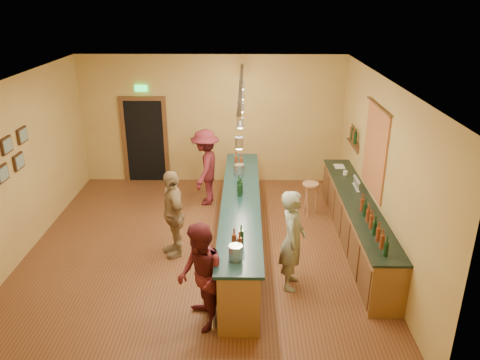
{
  "coord_description": "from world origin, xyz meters",
  "views": [
    {
      "loc": [
        0.85,
        -7.82,
        4.58
      ],
      "look_at": [
        0.74,
        0.2,
        1.33
      ],
      "focal_mm": 35.0,
      "sensor_mm": 36.0,
      "label": 1
    }
  ],
  "objects_px": {
    "bartender": "(292,240)",
    "customer_a": "(200,277)",
    "tasting_bar": "(241,220)",
    "customer_c": "(206,167)",
    "customer_b": "(173,213)",
    "back_counter": "(356,222)",
    "bar_stool": "(310,189)"
  },
  "relations": [
    {
      "from": "tasting_bar",
      "to": "customer_a",
      "type": "height_order",
      "value": "customer_a"
    },
    {
      "from": "back_counter",
      "to": "customer_b",
      "type": "height_order",
      "value": "customer_b"
    },
    {
      "from": "customer_b",
      "to": "tasting_bar",
      "type": "bearing_deg",
      "value": 75.07
    },
    {
      "from": "customer_a",
      "to": "tasting_bar",
      "type": "bearing_deg",
      "value": 147.51
    },
    {
      "from": "back_counter",
      "to": "bar_stool",
      "type": "distance_m",
      "value": 1.51
    },
    {
      "from": "customer_a",
      "to": "bartender",
      "type": "bearing_deg",
      "value": 107.39
    },
    {
      "from": "customer_b",
      "to": "bar_stool",
      "type": "height_order",
      "value": "customer_b"
    },
    {
      "from": "tasting_bar",
      "to": "customer_b",
      "type": "height_order",
      "value": "customer_b"
    },
    {
      "from": "bartender",
      "to": "customer_b",
      "type": "xyz_separation_m",
      "value": [
        -2.08,
        0.99,
        -0.03
      ]
    },
    {
      "from": "customer_c",
      "to": "back_counter",
      "type": "bearing_deg",
      "value": 66.48
    },
    {
      "from": "tasting_bar",
      "to": "customer_a",
      "type": "distance_m",
      "value": 2.27
    },
    {
      "from": "customer_b",
      "to": "bartender",
      "type": "bearing_deg",
      "value": 40.58
    },
    {
      "from": "back_counter",
      "to": "tasting_bar",
      "type": "relative_size",
      "value": 0.89
    },
    {
      "from": "customer_b",
      "to": "customer_c",
      "type": "xyz_separation_m",
      "value": [
        0.41,
        2.28,
        0.05
      ]
    },
    {
      "from": "bartender",
      "to": "bar_stool",
      "type": "xyz_separation_m",
      "value": [
        0.64,
        2.7,
        -0.26
      ]
    },
    {
      "from": "back_counter",
      "to": "bar_stool",
      "type": "xyz_separation_m",
      "value": [
        -0.72,
        1.33,
        0.11
      ]
    },
    {
      "from": "tasting_bar",
      "to": "customer_a",
      "type": "xyz_separation_m",
      "value": [
        -0.55,
        -2.2,
        0.21
      ]
    },
    {
      "from": "customer_a",
      "to": "customer_c",
      "type": "height_order",
      "value": "customer_c"
    },
    {
      "from": "back_counter",
      "to": "customer_c",
      "type": "relative_size",
      "value": 2.59
    },
    {
      "from": "tasting_bar",
      "to": "bartender",
      "type": "xyz_separation_m",
      "value": [
        0.85,
        -1.19,
        0.25
      ]
    },
    {
      "from": "customer_a",
      "to": "customer_c",
      "type": "bearing_deg",
      "value": 165.19
    },
    {
      "from": "bartender",
      "to": "customer_a",
      "type": "distance_m",
      "value": 1.72
    },
    {
      "from": "tasting_bar",
      "to": "customer_c",
      "type": "xyz_separation_m",
      "value": [
        -0.82,
        2.08,
        0.27
      ]
    },
    {
      "from": "customer_b",
      "to": "customer_c",
      "type": "bearing_deg",
      "value": 145.99
    },
    {
      "from": "bartender",
      "to": "customer_a",
      "type": "height_order",
      "value": "bartender"
    },
    {
      "from": "back_counter",
      "to": "bar_stool",
      "type": "relative_size",
      "value": 6.18
    },
    {
      "from": "back_counter",
      "to": "bartender",
      "type": "xyz_separation_m",
      "value": [
        -1.36,
        -1.37,
        0.37
      ]
    },
    {
      "from": "customer_b",
      "to": "customer_c",
      "type": "distance_m",
      "value": 2.31
    },
    {
      "from": "customer_b",
      "to": "customer_a",
      "type": "bearing_deg",
      "value": -5.05
    },
    {
      "from": "customer_a",
      "to": "customer_c",
      "type": "distance_m",
      "value": 4.29
    },
    {
      "from": "customer_c",
      "to": "bar_stool",
      "type": "xyz_separation_m",
      "value": [
        2.31,
        -0.57,
        -0.29
      ]
    },
    {
      "from": "customer_b",
      "to": "bar_stool",
      "type": "distance_m",
      "value": 3.22
    }
  ]
}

